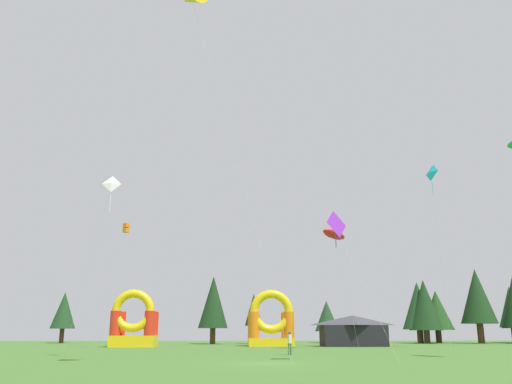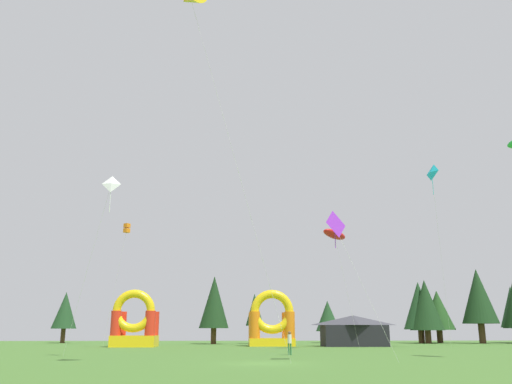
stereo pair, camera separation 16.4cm
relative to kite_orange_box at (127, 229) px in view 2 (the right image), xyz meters
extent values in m
plane|color=#47752D|center=(13.16, -25.97, -12.23)|extent=(120.00, 120.00, 0.00)
cube|color=orange|center=(0.01, -0.01, -0.22)|extent=(0.73, 0.73, 0.44)
cube|color=orange|center=(0.01, -0.01, 0.31)|extent=(0.73, 0.73, 0.44)
cylinder|color=silver|center=(-1.02, 0.77, -6.09)|extent=(2.07, 1.56, 12.28)
pyramid|color=white|center=(2.88, -20.72, -0.69)|extent=(0.95, 0.45, 0.93)
cylinder|color=white|center=(2.88, -20.65, -1.70)|extent=(0.04, 0.04, 1.97)
cylinder|color=silver|center=(1.31, -19.24, -6.47)|extent=(3.15, 2.84, 11.52)
ellipsoid|color=red|center=(21.21, -5.60, -1.44)|extent=(3.20, 3.27, 1.28)
cylinder|color=silver|center=(22.49, -4.32, -6.84)|extent=(2.58, 2.58, 10.79)
pyramid|color=purple|center=(17.45, -24.92, -4.36)|extent=(1.30, 1.17, 1.27)
cylinder|color=purple|center=(17.51, -24.99, -5.01)|extent=(0.04, 0.04, 1.34)
cylinder|color=silver|center=(19.16, -25.19, -8.28)|extent=(3.31, 0.42, 7.90)
pyramid|color=#19B7CC|center=(30.45, -7.76, 4.29)|extent=(0.90, 1.36, 1.27)
cylinder|color=#19B7CC|center=(30.54, -7.73, 3.19)|extent=(0.04, 0.04, 2.14)
cylinder|color=silver|center=(31.78, -5.21, -3.98)|extent=(2.49, 5.07, 16.50)
cylinder|color=silver|center=(11.71, -28.42, -2.40)|extent=(5.79, 4.52, 19.67)
cylinder|color=#33723F|center=(15.65, -16.12, -11.82)|extent=(0.14, 0.14, 0.82)
cylinder|color=#33723F|center=(15.49, -16.15, -11.82)|extent=(0.14, 0.14, 0.82)
cylinder|color=silver|center=(15.57, -16.14, -11.09)|extent=(0.34, 0.34, 0.65)
sphere|color=brown|center=(15.57, -16.14, -10.66)|extent=(0.22, 0.22, 0.22)
cube|color=yellow|center=(15.76, 5.45, -11.81)|extent=(5.02, 4.17, 0.85)
cylinder|color=orange|center=(13.83, 3.95, -9.95)|extent=(1.17, 1.17, 2.86)
cylinder|color=orange|center=(17.69, 3.95, -9.95)|extent=(1.17, 1.17, 2.86)
cylinder|color=orange|center=(13.83, 6.95, -9.95)|extent=(1.17, 1.17, 2.86)
cylinder|color=orange|center=(17.69, 6.95, -9.95)|extent=(1.17, 1.17, 2.86)
torus|color=yellow|center=(15.76, 3.95, -8.52)|extent=(4.79, 0.93, 4.79)
cube|color=yellow|center=(0.91, 3.17, -11.64)|extent=(4.67, 3.91, 1.17)
cylinder|color=red|center=(-0.88, 1.76, -9.79)|extent=(1.09, 1.09, 2.54)
cylinder|color=red|center=(2.70, 1.76, -9.79)|extent=(1.09, 1.09, 2.54)
cylinder|color=red|center=(-0.88, 4.58, -9.79)|extent=(1.09, 1.09, 2.54)
cylinder|color=red|center=(2.70, 4.58, -9.79)|extent=(1.09, 1.09, 2.54)
torus|color=yellow|center=(0.91, 1.76, -8.52)|extent=(4.45, 0.88, 4.45)
cube|color=black|center=(24.78, 3.81, -11.10)|extent=(6.89, 3.89, 2.27)
pyramid|color=#3F3F47|center=(24.78, 3.81, -9.44)|extent=(6.89, 3.89, 1.05)
cylinder|color=#4C331E|center=(-11.76, 19.99, -11.28)|extent=(0.60, 0.60, 1.91)
cone|color=#1E4221|center=(-11.76, 19.99, -7.86)|extent=(3.35, 3.35, 4.92)
cylinder|color=#4C331E|center=(8.98, 14.22, -11.25)|extent=(0.69, 0.69, 1.95)
cone|color=#193819|center=(8.98, 14.22, -6.97)|extent=(3.82, 3.82, 6.61)
cylinder|color=#4C331E|center=(14.27, 15.25, -11.09)|extent=(0.42, 0.42, 2.27)
cone|color=#1E4221|center=(14.27, 15.25, -7.90)|extent=(2.31, 2.31, 4.12)
cylinder|color=#4C331E|center=(24.65, 19.36, -11.45)|extent=(0.60, 0.60, 1.56)
cone|color=#1E4221|center=(24.65, 19.36, -8.61)|extent=(3.35, 3.35, 4.13)
cylinder|color=#4C331E|center=(36.89, 16.98, -11.33)|extent=(0.81, 0.81, 1.80)
cone|color=#1E4221|center=(36.89, 16.98, -7.25)|extent=(4.48, 4.48, 6.36)
cylinder|color=#4C331E|center=(37.43, 15.95, -11.39)|extent=(0.81, 0.81, 1.69)
cone|color=#193819|center=(37.43, 15.95, -7.20)|extent=(4.48, 4.48, 6.68)
cylinder|color=#4C331E|center=(40.16, 18.92, -11.36)|extent=(0.80, 0.80, 1.75)
cone|color=#234C1E|center=(40.16, 18.92, -7.80)|extent=(4.43, 4.43, 5.37)
cylinder|color=#4C331E|center=(44.71, 15.78, -10.95)|extent=(0.85, 0.85, 2.57)
cone|color=#193819|center=(44.71, 15.78, -6.00)|extent=(4.75, 4.75, 7.32)
cone|color=#1E4221|center=(51.11, 19.32, -7.28)|extent=(3.59, 3.59, 5.75)
camera|label=1|loc=(11.18, -56.75, -10.41)|focal=37.60mm
camera|label=2|loc=(11.35, -56.75, -10.41)|focal=37.60mm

